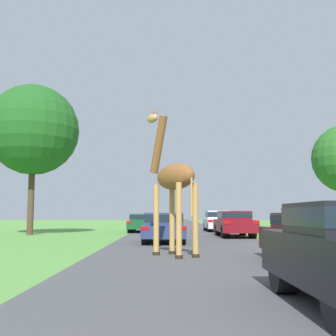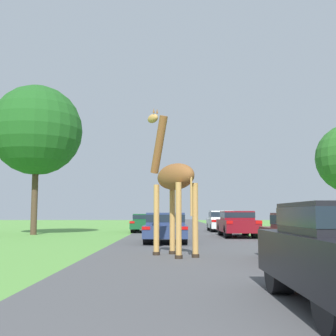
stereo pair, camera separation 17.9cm
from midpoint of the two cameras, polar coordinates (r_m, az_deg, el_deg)
road at (r=30.79m, az=2.34°, el=-8.53°), size 6.83×120.00×0.00m
giraffe_near_road at (r=12.96m, az=1.08°, el=-1.70°), size 1.77×2.36×4.78m
car_queue_right at (r=23.73m, az=9.54°, el=-7.33°), size 1.78×4.77×1.41m
car_queue_left at (r=29.48m, az=-2.87°, el=-7.33°), size 1.79×4.63×1.24m
car_far_ahead at (r=18.83m, az=-0.04°, el=-7.93°), size 1.83×4.07×1.31m
car_verge_right at (r=30.63m, az=7.33°, el=-7.07°), size 1.72×4.35×1.46m
car_rear_follower at (r=11.53m, az=19.29°, el=-8.74°), size 1.85×4.06×1.30m
tree_centre_back at (r=27.24m, az=-17.16°, el=4.88°), size 5.54×5.54×9.15m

